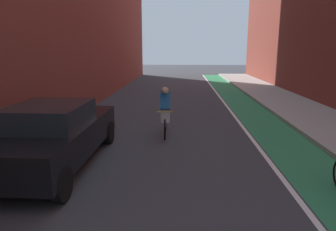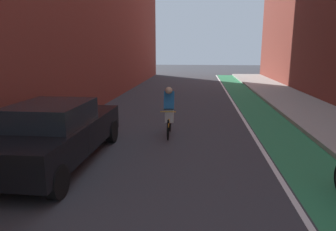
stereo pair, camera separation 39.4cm
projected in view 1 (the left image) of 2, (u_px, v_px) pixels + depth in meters
The scene contains 6 objects.
ground_plane at pixel (180, 119), 12.31m from camera, with size 85.09×85.09×0.00m, color #38383D.
bike_lane_paint at pixel (249, 110), 14.11m from camera, with size 1.60×38.68×0.00m, color #2D8451.
lane_divider_stripe at pixel (229, 109), 14.15m from camera, with size 0.12×38.68×0.00m, color white.
sidewalk_right at pixel (298, 109), 13.99m from camera, with size 2.87×38.68×0.14m, color #A8A59E.
parked_sedan_black at pixel (55, 134), 7.19m from camera, with size 1.86×4.66×1.53m.
cyclist_trailing at pixel (165, 111), 9.76m from camera, with size 0.48×1.70×1.60m.
Camera 1 is at (0.08, 3.33, 2.75)m, focal length 32.62 mm.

